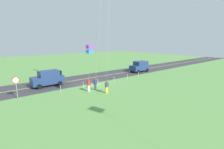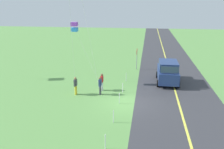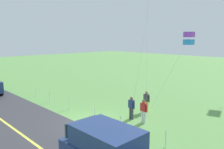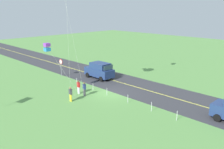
% 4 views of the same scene
% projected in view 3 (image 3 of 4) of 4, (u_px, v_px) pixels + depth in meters
% --- Properties ---
extents(ground_plane, '(120.00, 120.00, 0.10)m').
position_uv_depth(ground_plane, '(90.00, 124.00, 15.25)').
color(ground_plane, '#60994C').
extents(asphalt_road, '(120.00, 7.00, 0.00)m').
position_uv_depth(asphalt_road, '(32.00, 142.00, 12.50)').
color(asphalt_road, '#38383D').
rests_on(asphalt_road, ground).
extents(road_centre_stripe, '(120.00, 0.16, 0.00)m').
position_uv_depth(road_centre_stripe, '(32.00, 142.00, 12.50)').
color(road_centre_stripe, '#E5E04C').
rests_on(road_centre_stripe, asphalt_road).
extents(person_adult_near, '(0.58, 0.22, 1.60)m').
position_uv_depth(person_adult_near, '(144.00, 110.00, 15.18)').
color(person_adult_near, silver).
rests_on(person_adult_near, ground).
extents(person_adult_companion, '(0.58, 0.22, 1.60)m').
position_uv_depth(person_adult_companion, '(146.00, 101.00, 17.56)').
color(person_adult_companion, yellow).
rests_on(person_adult_companion, ground).
extents(person_child_watcher, '(0.58, 0.22, 1.60)m').
position_uv_depth(person_child_watcher, '(131.00, 107.00, 15.89)').
color(person_child_watcher, '#3F3F47').
rests_on(person_child_watcher, ground).
extents(kite_red_low, '(1.75, 3.12, 6.01)m').
position_uv_depth(kite_red_low, '(189.00, 38.00, 15.34)').
color(kite_red_low, silver).
rests_on(kite_red_low, ground).
extents(fence_post_0, '(0.05, 0.05, 0.90)m').
position_uv_depth(fence_post_0, '(36.00, 92.00, 22.22)').
color(fence_post_0, silver).
rests_on(fence_post_0, ground).
extents(fence_post_1, '(0.05, 0.05, 0.90)m').
position_uv_depth(fence_post_1, '(50.00, 97.00, 20.26)').
color(fence_post_1, silver).
rests_on(fence_post_1, ground).
extents(fence_post_2, '(0.05, 0.05, 0.90)m').
position_uv_depth(fence_post_2, '(69.00, 104.00, 18.11)').
color(fence_post_2, silver).
rests_on(fence_post_2, ground).
extents(fence_post_3, '(0.05, 0.05, 0.90)m').
position_uv_depth(fence_post_3, '(95.00, 113.00, 15.85)').
color(fence_post_3, silver).
rests_on(fence_post_3, ground).
extents(fence_post_4, '(0.05, 0.05, 0.90)m').
position_uv_depth(fence_post_4, '(120.00, 123.00, 14.12)').
color(fence_post_4, silver).
rests_on(fence_post_4, ground).
extents(fence_post_5, '(0.05, 0.05, 0.90)m').
position_uv_depth(fence_post_5, '(166.00, 139.00, 11.81)').
color(fence_post_5, silver).
rests_on(fence_post_5, ground).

